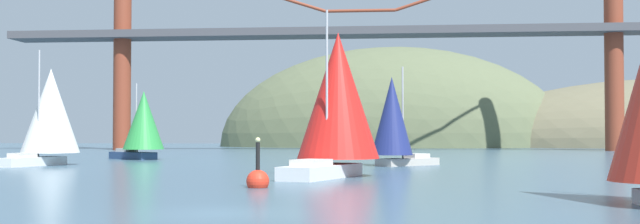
{
  "coord_description": "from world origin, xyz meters",
  "views": [
    {
      "loc": [
        5.35,
        -24.12,
        2.54
      ],
      "look_at": [
        0.0,
        30.32,
        4.13
      ],
      "focal_mm": 42.84,
      "sensor_mm": 36.0,
      "label": 1
    }
  ],
  "objects_px": {
    "sailboat_red_spinnaker": "(337,100)",
    "sailboat_white_mainsail": "(50,113)",
    "sailboat_green_sail": "(143,123)",
    "channel_buoy": "(258,180)",
    "sailboat_navy_sail": "(393,120)"
  },
  "relations": [
    {
      "from": "sailboat_red_spinnaker",
      "to": "sailboat_white_mainsail",
      "type": "bearing_deg",
      "value": 149.95
    },
    {
      "from": "sailboat_green_sail",
      "to": "channel_buoy",
      "type": "relative_size",
      "value": 2.92
    },
    {
      "from": "sailboat_navy_sail",
      "to": "sailboat_red_spinnaker",
      "type": "bearing_deg",
      "value": -102.51
    },
    {
      "from": "sailboat_navy_sail",
      "to": "sailboat_white_mainsail",
      "type": "height_order",
      "value": "sailboat_white_mainsail"
    },
    {
      "from": "sailboat_white_mainsail",
      "to": "channel_buoy",
      "type": "bearing_deg",
      "value": -48.34
    },
    {
      "from": "sailboat_green_sail",
      "to": "sailboat_white_mainsail",
      "type": "xyz_separation_m",
      "value": [
        -3.18,
        -13.91,
        0.64
      ]
    },
    {
      "from": "sailboat_green_sail",
      "to": "sailboat_navy_sail",
      "type": "relative_size",
      "value": 0.96
    },
    {
      "from": "sailboat_navy_sail",
      "to": "channel_buoy",
      "type": "xyz_separation_m",
      "value": [
        -6.38,
        -25.41,
        -3.3
      ]
    },
    {
      "from": "sailboat_red_spinnaker",
      "to": "sailboat_navy_sail",
      "type": "height_order",
      "value": "sailboat_red_spinnaker"
    },
    {
      "from": "sailboat_navy_sail",
      "to": "channel_buoy",
      "type": "height_order",
      "value": "sailboat_navy_sail"
    },
    {
      "from": "sailboat_green_sail",
      "to": "sailboat_white_mainsail",
      "type": "height_order",
      "value": "sailboat_white_mainsail"
    },
    {
      "from": "sailboat_red_spinnaker",
      "to": "sailboat_navy_sail",
      "type": "bearing_deg",
      "value": 77.49
    },
    {
      "from": "sailboat_green_sail",
      "to": "channel_buoy",
      "type": "distance_m",
      "value": 42.93
    },
    {
      "from": "sailboat_white_mainsail",
      "to": "channel_buoy",
      "type": "xyz_separation_m",
      "value": [
        21.88,
        -24.59,
        -3.92
      ]
    },
    {
      "from": "sailboat_navy_sail",
      "to": "sailboat_white_mainsail",
      "type": "bearing_deg",
      "value": -178.34
    }
  ]
}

